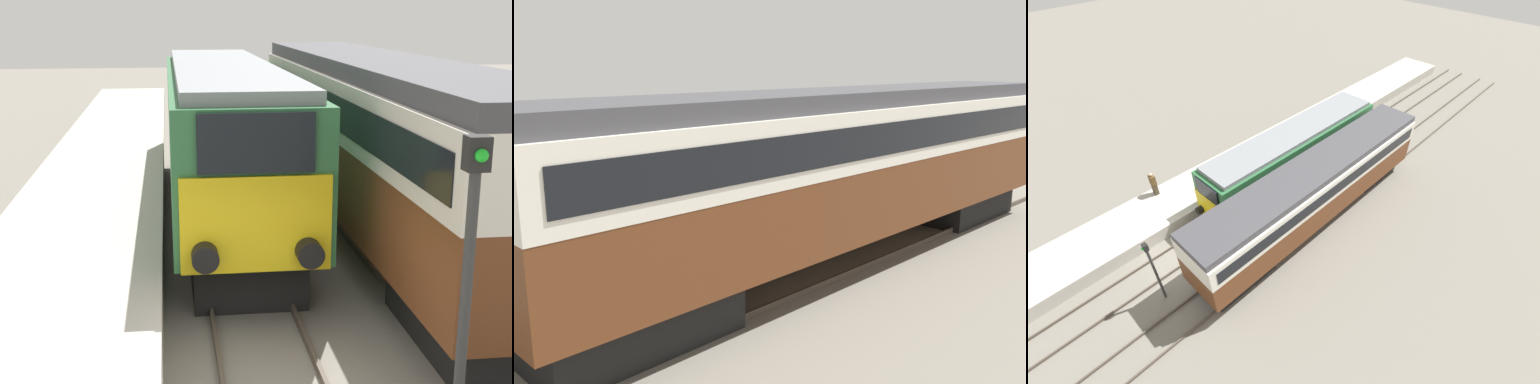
% 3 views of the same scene
% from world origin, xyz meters
% --- Properties ---
extents(platform_left, '(3.50, 50.00, 0.87)m').
position_xyz_m(platform_left, '(-3.30, 8.00, 0.43)').
color(platform_left, '#B7B2A8').
rests_on(platform_left, ground_plane).
extents(rails_near_track, '(1.51, 60.00, 0.14)m').
position_xyz_m(rails_near_track, '(0.00, 5.00, 0.07)').
color(rails_near_track, '#4C4238').
rests_on(rails_near_track, ground_plane).
extents(rails_far_track, '(1.50, 60.00, 0.14)m').
position_xyz_m(rails_far_track, '(3.40, 5.00, 0.07)').
color(rails_far_track, '#4C4238').
rests_on(rails_far_track, ground_plane).
extents(locomotive, '(2.70, 13.78, 3.92)m').
position_xyz_m(locomotive, '(0.00, 9.16, 2.18)').
color(locomotive, black).
rests_on(locomotive, ground_plane).
extents(passenger_carriage, '(2.75, 16.31, 4.15)m').
position_xyz_m(passenger_carriage, '(3.40, 7.36, 2.50)').
color(passenger_carriage, black).
rests_on(passenger_carriage, ground_plane).
extents(signal_post, '(0.24, 0.28, 3.96)m').
position_xyz_m(signal_post, '(1.70, -1.81, 2.35)').
color(signal_post, '#333333').
rests_on(signal_post, ground_plane).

